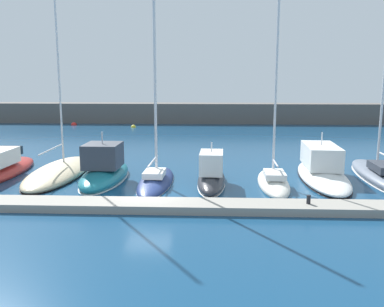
{
  "coord_description": "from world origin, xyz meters",
  "views": [
    {
      "loc": [
        3.42,
        -21.83,
        6.55
      ],
      "look_at": [
        2.26,
        3.39,
        2.0
      ],
      "focal_mm": 38.89,
      "sensor_mm": 36.0,
      "label": 1
    }
  ],
  "objects_px": {
    "sailboat_ivory_seventh": "(273,181)",
    "mooring_buoy_red": "(74,125)",
    "motorboat_teal_fourth": "(105,171)",
    "motorboat_white_eighth": "(322,170)",
    "mooring_buoy_yellow": "(133,127)",
    "sailboat_navy_fifth": "(156,180)",
    "dock_bollard": "(309,199)",
    "sailboat_slate_ninth": "(383,173)",
    "sailboat_sand_third": "(59,172)",
    "motorboat_charcoal_sixth": "(211,176)"
  },
  "relations": [
    {
      "from": "sailboat_ivory_seventh",
      "to": "mooring_buoy_red",
      "type": "height_order",
      "value": "sailboat_ivory_seventh"
    },
    {
      "from": "motorboat_teal_fourth",
      "to": "sailboat_ivory_seventh",
      "type": "height_order",
      "value": "sailboat_ivory_seventh"
    },
    {
      "from": "motorboat_teal_fourth",
      "to": "motorboat_white_eighth",
      "type": "distance_m",
      "value": 14.35
    },
    {
      "from": "mooring_buoy_yellow",
      "to": "sailboat_navy_fifth",
      "type": "bearing_deg",
      "value": -76.85
    },
    {
      "from": "dock_bollard",
      "to": "mooring_buoy_red",
      "type": "bearing_deg",
      "value": 122.71
    },
    {
      "from": "sailboat_slate_ninth",
      "to": "dock_bollard",
      "type": "height_order",
      "value": "sailboat_slate_ninth"
    },
    {
      "from": "motorboat_white_eighth",
      "to": "sailboat_sand_third",
      "type": "bearing_deg",
      "value": 92.84
    },
    {
      "from": "sailboat_sand_third",
      "to": "mooring_buoy_yellow",
      "type": "distance_m",
      "value": 28.49
    },
    {
      "from": "motorboat_white_eighth",
      "to": "mooring_buoy_yellow",
      "type": "bearing_deg",
      "value": 35.5
    },
    {
      "from": "sailboat_ivory_seventh",
      "to": "motorboat_white_eighth",
      "type": "xyz_separation_m",
      "value": [
        3.49,
        2.02,
        0.3
      ]
    },
    {
      "from": "sailboat_slate_ninth",
      "to": "dock_bollard",
      "type": "bearing_deg",
      "value": 139.39
    },
    {
      "from": "sailboat_sand_third",
      "to": "motorboat_charcoal_sixth",
      "type": "relative_size",
      "value": 2.58
    },
    {
      "from": "sailboat_sand_third",
      "to": "motorboat_white_eighth",
      "type": "relative_size",
      "value": 1.73
    },
    {
      "from": "motorboat_charcoal_sixth",
      "to": "sailboat_navy_fifth",
      "type": "bearing_deg",
      "value": 91.08
    },
    {
      "from": "sailboat_slate_ninth",
      "to": "mooring_buoy_yellow",
      "type": "xyz_separation_m",
      "value": [
        -21.85,
        28.97,
        -0.45
      ]
    },
    {
      "from": "motorboat_charcoal_sixth",
      "to": "mooring_buoy_red",
      "type": "height_order",
      "value": "motorboat_charcoal_sixth"
    },
    {
      "from": "sailboat_sand_third",
      "to": "dock_bollard",
      "type": "distance_m",
      "value": 16.99
    },
    {
      "from": "sailboat_sand_third",
      "to": "dock_bollard",
      "type": "relative_size",
      "value": 39.02
    },
    {
      "from": "sailboat_navy_fifth",
      "to": "mooring_buoy_red",
      "type": "distance_m",
      "value": 36.5
    },
    {
      "from": "motorboat_teal_fourth",
      "to": "mooring_buoy_red",
      "type": "distance_m",
      "value": 34.49
    },
    {
      "from": "sailboat_ivory_seventh",
      "to": "sailboat_slate_ninth",
      "type": "relative_size",
      "value": 0.67
    },
    {
      "from": "motorboat_white_eighth",
      "to": "mooring_buoy_red",
      "type": "relative_size",
      "value": 11.94
    },
    {
      "from": "motorboat_white_eighth",
      "to": "mooring_buoy_yellow",
      "type": "relative_size",
      "value": 14.11
    },
    {
      "from": "sailboat_sand_third",
      "to": "mooring_buoy_red",
      "type": "height_order",
      "value": "sailboat_sand_third"
    },
    {
      "from": "motorboat_teal_fourth",
      "to": "motorboat_charcoal_sixth",
      "type": "height_order",
      "value": "motorboat_teal_fourth"
    },
    {
      "from": "sailboat_sand_third",
      "to": "mooring_buoy_yellow",
      "type": "height_order",
      "value": "sailboat_sand_third"
    },
    {
      "from": "motorboat_teal_fourth",
      "to": "dock_bollard",
      "type": "bearing_deg",
      "value": -116.36
    },
    {
      "from": "motorboat_teal_fourth",
      "to": "mooring_buoy_yellow",
      "type": "bearing_deg",
      "value": 7.67
    },
    {
      "from": "sailboat_sand_third",
      "to": "sailboat_ivory_seventh",
      "type": "relative_size",
      "value": 1.27
    },
    {
      "from": "sailboat_sand_third",
      "to": "motorboat_teal_fourth",
      "type": "relative_size",
      "value": 2.23
    },
    {
      "from": "mooring_buoy_yellow",
      "to": "mooring_buoy_red",
      "type": "height_order",
      "value": "mooring_buoy_red"
    },
    {
      "from": "mooring_buoy_yellow",
      "to": "dock_bollard",
      "type": "distance_m",
      "value": 39.02
    },
    {
      "from": "sailboat_sand_third",
      "to": "motorboat_charcoal_sixth",
      "type": "height_order",
      "value": "sailboat_sand_third"
    },
    {
      "from": "sailboat_sand_third",
      "to": "motorboat_charcoal_sixth",
      "type": "bearing_deg",
      "value": -102.5
    },
    {
      "from": "motorboat_teal_fourth",
      "to": "sailboat_navy_fifth",
      "type": "height_order",
      "value": "sailboat_navy_fifth"
    },
    {
      "from": "sailboat_navy_fifth",
      "to": "motorboat_charcoal_sixth",
      "type": "height_order",
      "value": "sailboat_navy_fifth"
    },
    {
      "from": "motorboat_teal_fourth",
      "to": "motorboat_charcoal_sixth",
      "type": "distance_m",
      "value": 7.0
    },
    {
      "from": "sailboat_navy_fifth",
      "to": "dock_bollard",
      "type": "relative_size",
      "value": 32.29
    },
    {
      "from": "sailboat_navy_fifth",
      "to": "motorboat_charcoal_sixth",
      "type": "bearing_deg",
      "value": -89.43
    },
    {
      "from": "sailboat_navy_fifth",
      "to": "mooring_buoy_yellow",
      "type": "distance_m",
      "value": 31.29
    },
    {
      "from": "motorboat_teal_fourth",
      "to": "motorboat_charcoal_sixth",
      "type": "xyz_separation_m",
      "value": [
        6.97,
        -0.71,
        -0.09
      ]
    },
    {
      "from": "mooring_buoy_yellow",
      "to": "mooring_buoy_red",
      "type": "bearing_deg",
      "value": 165.83
    },
    {
      "from": "sailboat_ivory_seventh",
      "to": "mooring_buoy_red",
      "type": "xyz_separation_m",
      "value": [
        -23.48,
        32.96,
        -0.3
      ]
    },
    {
      "from": "sailboat_navy_fifth",
      "to": "motorboat_teal_fourth",
      "type": "bearing_deg",
      "value": 80.28
    },
    {
      "from": "sailboat_sand_third",
      "to": "mooring_buoy_red",
      "type": "bearing_deg",
      "value": 14.95
    },
    {
      "from": "sailboat_ivory_seventh",
      "to": "sailboat_slate_ninth",
      "type": "height_order",
      "value": "sailboat_slate_ninth"
    },
    {
      "from": "motorboat_teal_fourth",
      "to": "motorboat_white_eighth",
      "type": "relative_size",
      "value": 0.78
    },
    {
      "from": "motorboat_teal_fourth",
      "to": "sailboat_ivory_seventh",
      "type": "relative_size",
      "value": 0.57
    },
    {
      "from": "motorboat_teal_fourth",
      "to": "dock_bollard",
      "type": "height_order",
      "value": "motorboat_teal_fourth"
    },
    {
      "from": "sailboat_ivory_seventh",
      "to": "mooring_buoy_yellow",
      "type": "bearing_deg",
      "value": 26.75
    }
  ]
}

